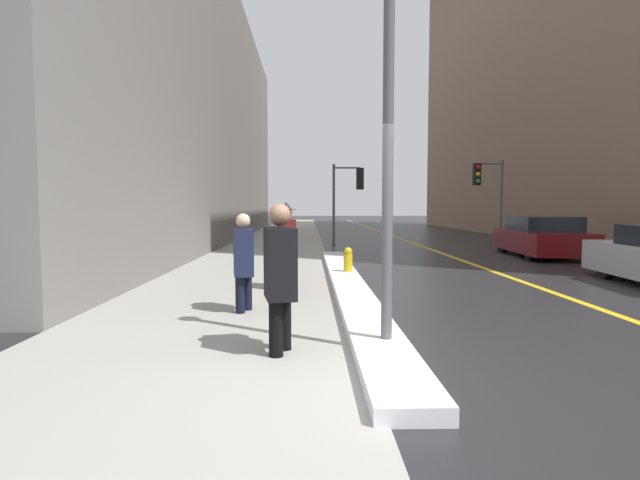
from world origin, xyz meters
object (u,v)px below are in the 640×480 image
traffic_light_far (486,184)px  fire_hydrant (348,263)px  parked_car_maroon (542,237)px  lamp_post (388,103)px  traffic_light_near (351,187)px  pedestrian_in_fedora (286,242)px  pedestrian_trailing (243,258)px  pedestrian_nearside (280,271)px

traffic_light_far → fire_hydrant: size_ratio=5.05×
parked_car_maroon → lamp_post: bearing=151.9°
traffic_light_near → pedestrian_in_fedora: bearing=-102.0°
traffic_light_near → pedestrian_trailing: (-2.75, -13.32, -1.58)m
traffic_light_near → fire_hydrant: bearing=-96.1°
lamp_post → fire_hydrant: 6.19m
traffic_light_near → traffic_light_far: bearing=-3.7°
pedestrian_in_fedora → parked_car_maroon: pedestrian_in_fedora is taller
pedestrian_trailing → fire_hydrant: bearing=142.4°
traffic_light_far → fire_hydrant: traffic_light_far is taller
pedestrian_nearside → fire_hydrant: 5.89m
traffic_light_far → parked_car_maroon: (0.18, -4.69, -1.93)m
traffic_light_far → pedestrian_trailing: (-8.37, -13.06, -1.71)m
pedestrian_trailing → parked_car_maroon: 11.96m
pedestrian_nearside → parked_car_maroon: bearing=133.4°
pedestrian_trailing → fire_hydrant: size_ratio=2.16×
lamp_post → traffic_light_near: bearing=86.7°
fire_hydrant → pedestrian_in_fedora: bearing=-131.4°
pedestrian_nearside → fire_hydrant: pedestrian_nearside is taller
traffic_light_far → pedestrian_nearside: (-7.69, -15.22, -1.64)m
pedestrian_trailing → lamp_post: bearing=31.1°
fire_hydrant → parked_car_maroon: bearing=35.7°
lamp_post → parked_car_maroon: bearing=57.5°
lamp_post → parked_car_maroon: lamp_post is taller
lamp_post → pedestrian_trailing: 3.40m
pedestrian_nearside → pedestrian_trailing: bearing=-172.5°
traffic_light_near → traffic_light_far: (5.62, -0.27, 0.13)m
traffic_light_near → parked_car_maroon: traffic_light_near is taller
pedestrian_in_fedora → pedestrian_trailing: bearing=-24.9°
traffic_light_far → pedestrian_in_fedora: 13.57m
traffic_light_far → pedestrian_in_fedora: traffic_light_far is taller
pedestrian_trailing → parked_car_maroon: (8.55, 8.37, -0.22)m
pedestrian_nearside → traffic_light_far: bearing=143.3°
parked_car_maroon → pedestrian_trailing: bearing=138.8°
traffic_light_near → parked_car_maroon: size_ratio=0.77×
traffic_light_near → fire_hydrant: traffic_light_near is taller
parked_car_maroon → pedestrian_nearside: bearing=147.6°
lamp_post → traffic_light_near: lamp_post is taller
pedestrian_trailing → traffic_light_near: bearing=158.5°
fire_hydrant → traffic_light_far: bearing=55.6°
traffic_light_far → lamp_post: bearing=60.1°
pedestrian_in_fedora → traffic_light_near: bearing=159.1°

